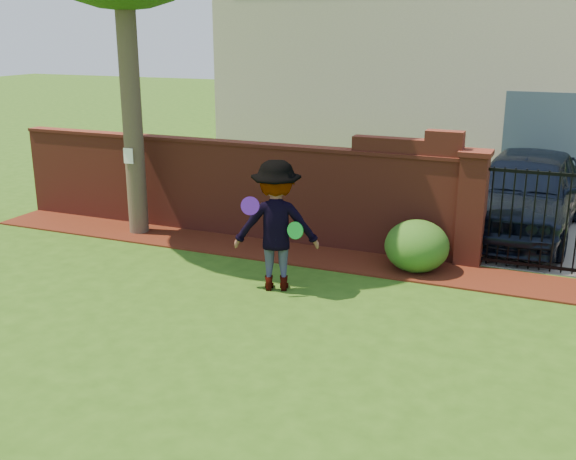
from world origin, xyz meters
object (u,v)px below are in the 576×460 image
at_px(man, 276,226).
at_px(frisbee_green, 295,230).
at_px(frisbee_purple, 250,206).
at_px(car, 522,195).

height_order(man, frisbee_green, man).
xyz_separation_m(frisbee_purple, frisbee_green, (0.61, 0.18, -0.34)).
distance_m(car, man, 5.17).
height_order(frisbee_purple, frisbee_green, frisbee_purple).
bearing_deg(frisbee_green, frisbee_purple, -163.36).
height_order(car, frisbee_purple, car).
distance_m(car, frisbee_purple, 5.60).
bearing_deg(car, frisbee_green, -117.91).
xyz_separation_m(man, frisbee_purple, (-0.25, -0.32, 0.36)).
bearing_deg(man, car, -147.75).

